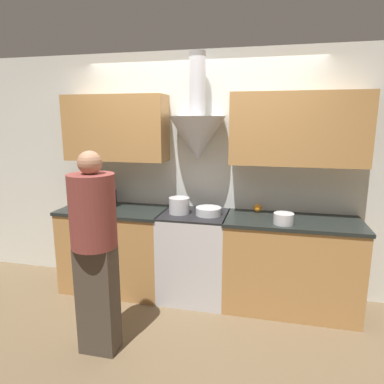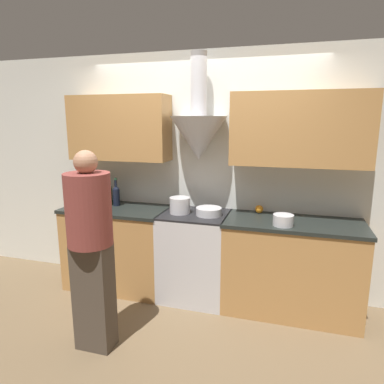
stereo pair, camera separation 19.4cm
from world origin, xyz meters
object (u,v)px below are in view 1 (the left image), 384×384
Objects in this scene: stove_range at (194,255)px; wine_bottle_2 at (89,193)px; person_foreground_left at (95,246)px; mixing_bowl at (209,211)px; wine_bottle_4 at (106,195)px; wine_bottle_0 at (76,194)px; saucepan at (284,219)px; stock_pot at (179,205)px; orange_fruit at (258,208)px; wine_bottle_1 at (84,194)px; wine_bottle_5 at (113,196)px; wine_bottle_3 at (97,194)px.

wine_bottle_2 is at bearing 177.30° from stove_range.
mixing_bowl is at bearing 54.98° from person_foreground_left.
wine_bottle_4 is at bearing 175.21° from mixing_bowl.
wine_bottle_2 is 1.09× the size of wine_bottle_4.
wine_bottle_0 is 0.19× the size of person_foreground_left.
wine_bottle_0 is at bearing 174.39° from saucepan.
stock_pot reaches higher than orange_fruit.
stove_range is at bearing 169.55° from saucepan.
saucepan is (1.05, -0.14, -0.03)m from stock_pot.
wine_bottle_1 is 0.09m from wine_bottle_2.
wine_bottle_4 is 0.09m from wine_bottle_5.
wine_bottle_4 is 1.23m from person_foreground_left.
stove_range is at bearing -2.70° from wine_bottle_2.
mixing_bowl is (1.47, -0.10, -0.09)m from wine_bottle_1.
wine_bottle_5 is at bearing 108.68° from person_foreground_left.
orange_fruit reaches higher than stove_range.
stove_range is 2.93× the size of wine_bottle_5.
wine_bottle_1 is 1.76× the size of saucepan.
wine_bottle_1 is 1.54× the size of stock_pot.
orange_fruit is (0.79, 0.24, -0.04)m from stock_pot.
stock_pot is at bearing -179.11° from mixing_bowl.
wine_bottle_0 is 1.24m from stock_pot.
orange_fruit is (1.68, 0.13, -0.09)m from wine_bottle_4.
stock_pot is at bearing -7.21° from wine_bottle_5.
wine_bottle_3 reaches higher than wine_bottle_4.
mixing_bowl is at bearing -154.50° from orange_fruit.
wine_bottle_0 is 0.45m from wine_bottle_5.
wine_bottle_5 is 1.70× the size of saucepan.
wine_bottle_5 is 1.21× the size of mixing_bowl.
wine_bottle_2 reaches higher than wine_bottle_4.
saucepan is at bearing -6.22° from wine_bottle_3.
stove_range is 1.37m from wine_bottle_2.
person_foreground_left is at bearing -53.19° from wine_bottle_0.
mixing_bowl is at bearing -4.79° from wine_bottle_4.
wine_bottle_4 reaches higher than mixing_bowl.
orange_fruit is at bearing 16.55° from stock_pot.
saucepan is at bearing -7.47° from wine_bottle_5.
wine_bottle_0 is 2.30m from saucepan.
person_foreground_left reaches higher than wine_bottle_1.
wine_bottle_4 reaches higher than wine_bottle_0.
wine_bottle_2 is 1.64× the size of stock_pot.
wine_bottle_2 is 0.19m from wine_bottle_4.
stove_range is 11.19× the size of orange_fruit.
wine_bottle_0 reaches higher than stove_range.
person_foreground_left is at bearing -111.89° from stock_pot.
wine_bottle_1 is 0.37m from wine_bottle_5.
stock_pot is (-0.15, -0.02, 0.55)m from stove_range.
stock_pot is 2.55× the size of orange_fruit.
mixing_bowl is at bearing -4.95° from wine_bottle_5.
orange_fruit is at bearing 18.38° from stove_range.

